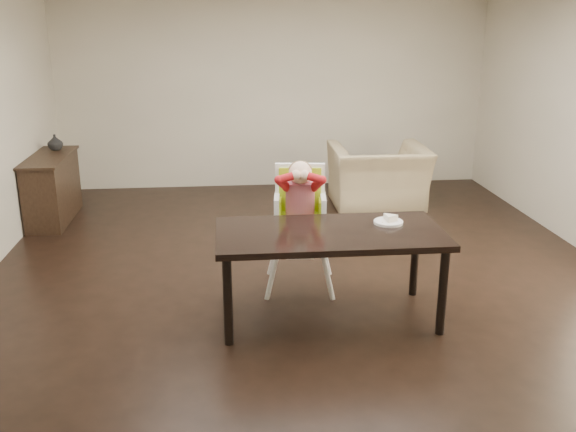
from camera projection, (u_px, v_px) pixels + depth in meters
name	position (u px, v px, depth m)	size (l,w,h in m)	color
ground	(304.00, 277.00, 6.08)	(7.00, 7.00, 0.00)	black
room_walls	(306.00, 78.00, 5.53)	(6.02, 7.02, 2.71)	#C0B79F
dining_table	(330.00, 240.00, 5.08)	(1.80, 0.90, 0.75)	black
high_chair	(300.00, 199.00, 5.66)	(0.54, 0.54, 1.17)	white
plate	(389.00, 220.00, 5.23)	(0.27, 0.27, 0.07)	white
armchair	(379.00, 166.00, 8.21)	(1.20, 0.78, 1.05)	tan
sideboard	(52.00, 188.00, 7.66)	(0.44, 1.26, 0.79)	black
vase	(55.00, 143.00, 7.85)	(0.18, 0.19, 0.18)	#99999E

